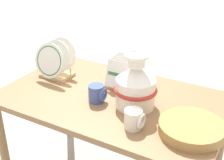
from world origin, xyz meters
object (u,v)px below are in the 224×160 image
object	(u,v)px
mug_cream_glaze	(134,119)
ceramic_vase	(136,85)
mug_cobalt_glaze	(97,93)
dish_rack_round_plates	(55,63)
dish_rack_square_plates	(124,77)
wicker_charger_stack	(192,128)

from	to	relation	value
mug_cream_glaze	ceramic_vase	bearing A→B (deg)	113.95
mug_cobalt_glaze	dish_rack_round_plates	bearing A→B (deg)	160.94
ceramic_vase	dish_rack_square_plates	distance (m)	0.24
dish_rack_round_plates	ceramic_vase	bearing A→B (deg)	-7.46
ceramic_vase	wicker_charger_stack	world-z (taller)	ceramic_vase
wicker_charger_stack	ceramic_vase	bearing A→B (deg)	164.33
dish_rack_round_plates	wicker_charger_stack	xyz separation A→B (m)	(0.97, -0.18, -0.07)
wicker_charger_stack	mug_cream_glaze	bearing A→B (deg)	-159.51
dish_rack_square_plates	ceramic_vase	bearing A→B (deg)	-47.68
ceramic_vase	dish_rack_square_plates	size ratio (longest dim) A/B	1.58
ceramic_vase	mug_cobalt_glaze	world-z (taller)	ceramic_vase
dish_rack_square_plates	mug_cobalt_glaze	xyz separation A→B (m)	(-0.05, -0.23, -0.02)
dish_rack_round_plates	wicker_charger_stack	distance (m)	0.99
dish_rack_round_plates	mug_cobalt_glaze	xyz separation A→B (m)	(0.41, -0.14, -0.05)
ceramic_vase	mug_cream_glaze	size ratio (longest dim) A/B	3.13
dish_rack_round_plates	wicker_charger_stack	world-z (taller)	dish_rack_round_plates
wicker_charger_stack	mug_cream_glaze	size ratio (longest dim) A/B	3.21
dish_rack_round_plates	dish_rack_square_plates	size ratio (longest dim) A/B	1.23
dish_rack_square_plates	mug_cream_glaze	world-z (taller)	dish_rack_square_plates
dish_rack_round_plates	dish_rack_square_plates	distance (m)	0.47
wicker_charger_stack	mug_cobalt_glaze	xyz separation A→B (m)	(-0.56, 0.04, 0.02)
dish_rack_round_plates	mug_cobalt_glaze	size ratio (longest dim) A/B	2.44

